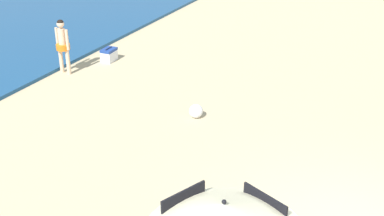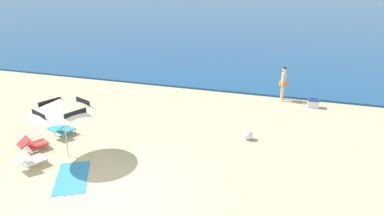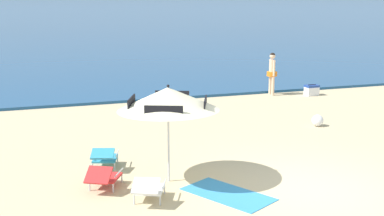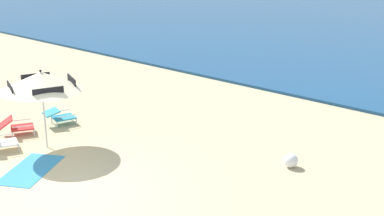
# 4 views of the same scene
# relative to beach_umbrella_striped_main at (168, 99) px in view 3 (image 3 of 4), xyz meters

# --- Properties ---
(ground_plane) EXTENTS (800.00, 800.00, 0.00)m
(ground_plane) POSITION_rel_beach_umbrella_striped_main_xyz_m (2.46, -1.40, -1.77)
(ground_plane) COLOR tan
(beach_umbrella_striped_main) EXTENTS (2.41, 2.42, 2.07)m
(beach_umbrella_striped_main) POSITION_rel_beach_umbrella_striped_main_xyz_m (0.00, 0.00, 0.00)
(beach_umbrella_striped_main) COLOR silver
(beach_umbrella_striped_main) RESTS_ON ground
(lounge_chair_under_umbrella) EXTENTS (0.89, 1.03, 0.53)m
(lounge_chair_under_umbrella) POSITION_rel_beach_umbrella_striped_main_xyz_m (-1.38, -0.02, -1.50)
(lounge_chair_under_umbrella) COLOR red
(lounge_chair_under_umbrella) RESTS_ON ground
(lounge_chair_beside_umbrella) EXTENTS (0.84, 1.01, 0.51)m
(lounge_chair_beside_umbrella) POSITION_rel_beach_umbrella_striped_main_xyz_m (-0.67, -0.94, -1.49)
(lounge_chair_beside_umbrella) COLOR white
(lounge_chair_beside_umbrella) RESTS_ON ground
(lounge_chair_facing_sea) EXTENTS (0.76, 0.97, 0.49)m
(lounge_chair_facing_sea) POSITION_rel_beach_umbrella_striped_main_xyz_m (-1.15, 1.23, -1.49)
(lounge_chair_facing_sea) COLOR teal
(lounge_chair_facing_sea) RESTS_ON ground
(person_standing_near_shore) EXTENTS (0.40, 0.48, 1.62)m
(person_standing_near_shore) POSITION_rel_beach_umbrella_striped_main_xyz_m (6.30, 7.75, -0.83)
(person_standing_near_shore) COLOR beige
(person_standing_near_shore) RESTS_ON ground
(cooler_box) EXTENTS (0.51, 0.37, 0.43)m
(cooler_box) POSITION_rel_beach_umbrella_striped_main_xyz_m (7.71, 7.18, -1.57)
(cooler_box) COLOR white
(cooler_box) RESTS_ON ground
(beach_ball) EXTENTS (0.34, 0.34, 0.34)m
(beach_ball) POSITION_rel_beach_umbrella_striped_main_xyz_m (5.43, 3.04, -1.60)
(beach_ball) COLOR white
(beach_ball) RESTS_ON ground
(beach_towel) EXTENTS (1.66, 2.01, 0.01)m
(beach_towel) POSITION_rel_beach_umbrella_striped_main_xyz_m (0.90, -1.08, -1.76)
(beach_towel) COLOR #3384BC
(beach_towel) RESTS_ON ground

